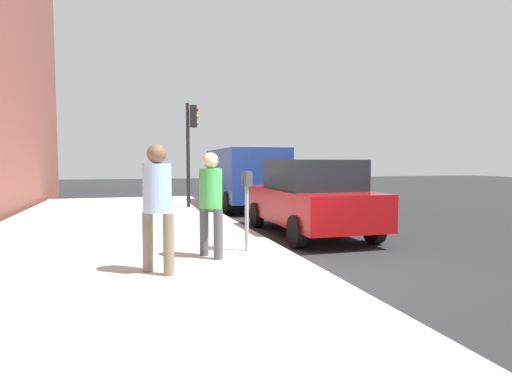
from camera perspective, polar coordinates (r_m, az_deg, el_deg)
The scene contains 8 objects.
ground_plane at distance 6.90m, azimuth 7.53°, elevation -10.51°, with size 80.00×80.00×0.00m, color #232326.
sidewalk_slab at distance 6.34m, azimuth -18.68°, elevation -11.30°, with size 28.00×6.00×0.15m, color #B7B2A8.
parking_meter at distance 7.62m, azimuth -1.22°, elevation -0.22°, with size 0.36×0.12×1.41m.
pedestrian_at_meter at distance 7.13m, azimuth -5.96°, elevation -0.58°, with size 0.48×0.38×1.72m.
pedestrian_bystander at distance 6.22m, azimuth -12.82°, elevation -0.65°, with size 0.44×0.42×1.82m.
parked_sedan_near at distance 10.26m, azimuth 7.11°, elevation -0.69°, with size 4.40×1.97×1.77m.
parked_van_far at distance 16.00m, azimuth -1.55°, elevation 2.29°, with size 5.25×2.22×2.18m.
traffic_signal at distance 15.33m, azimuth -8.55°, elevation 7.10°, with size 0.24×0.44×3.60m.
Camera 1 is at (-6.11, 2.71, 1.72)m, focal length 30.49 mm.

